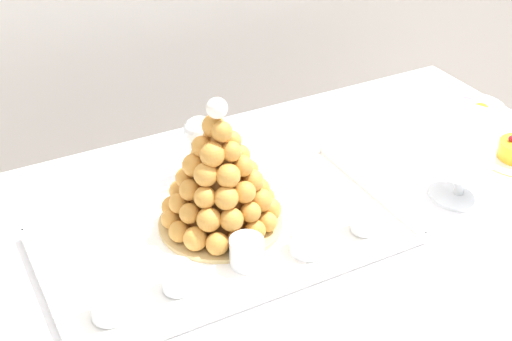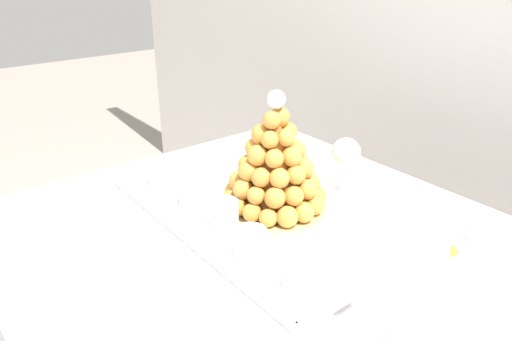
# 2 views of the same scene
# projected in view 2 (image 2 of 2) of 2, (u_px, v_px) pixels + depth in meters

# --- Properties ---
(buffet_table) EXTENTS (1.27, 0.94, 0.80)m
(buffet_table) POSITION_uv_depth(u_px,v_px,m) (305.00, 319.00, 0.92)
(buffet_table) COLOR brown
(buffet_table) RESTS_ON ground_plane
(serving_tray) EXTENTS (0.65, 0.36, 0.02)m
(serving_tray) POSITION_uv_depth(u_px,v_px,m) (256.00, 212.00, 1.04)
(serving_tray) COLOR white
(serving_tray) RESTS_ON buffet_table
(croquembouche) EXTENTS (0.23, 0.23, 0.26)m
(croquembouche) POSITION_uv_depth(u_px,v_px,m) (275.00, 167.00, 1.01)
(croquembouche) COLOR tan
(croquembouche) RESTS_ON serving_tray
(dessert_cup_left) EXTENTS (0.06, 0.06, 0.06)m
(dessert_cup_left) POSITION_uv_depth(u_px,v_px,m) (161.00, 173.00, 1.15)
(dessert_cup_left) COLOR silver
(dessert_cup_left) RESTS_ON serving_tray
(dessert_cup_mid_left) EXTENTS (0.05, 0.05, 0.05)m
(dessert_cup_mid_left) POSITION_uv_depth(u_px,v_px,m) (190.00, 192.00, 1.07)
(dessert_cup_mid_left) COLOR silver
(dessert_cup_mid_left) RESTS_ON serving_tray
(dessert_cup_centre) EXTENTS (0.06, 0.06, 0.05)m
(dessert_cup_centre) POSITION_uv_depth(u_px,v_px,m) (224.00, 214.00, 0.98)
(dessert_cup_centre) COLOR silver
(dessert_cup_centre) RESTS_ON serving_tray
(dessert_cup_mid_right) EXTENTS (0.06, 0.06, 0.05)m
(dessert_cup_mid_right) POSITION_uv_depth(u_px,v_px,m) (250.00, 242.00, 0.89)
(dessert_cup_mid_right) COLOR silver
(dessert_cup_mid_right) RESTS_ON serving_tray
(dessert_cup_right) EXTENTS (0.05, 0.05, 0.05)m
(dessert_cup_right) POSITION_uv_depth(u_px,v_px,m) (297.00, 273.00, 0.81)
(dessert_cup_right) COLOR silver
(dessert_cup_right) RESTS_ON serving_tray
(macaron_goblet) EXTENTS (0.12, 0.12, 0.21)m
(macaron_goblet) POSITION_uv_depth(u_px,v_px,m) (437.00, 297.00, 0.60)
(macaron_goblet) COLOR white
(macaron_goblet) RESTS_ON buffet_table
(wine_glass) EXTENTS (0.07, 0.07, 0.14)m
(wine_glass) POSITION_uv_depth(u_px,v_px,m) (346.00, 155.00, 1.08)
(wine_glass) COLOR silver
(wine_glass) RESTS_ON buffet_table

